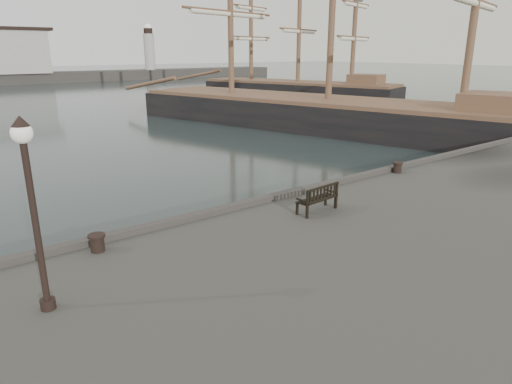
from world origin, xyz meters
TOP-DOWN VIEW (x-y plane):
  - ground at (0.00, 0.00)m, footprint 400.00×400.00m
  - bench at (-0.01, -1.89)m, footprint 1.49×0.62m
  - bollard_left at (-6.41, -0.67)m, footprint 0.47×0.47m
  - bollard_right at (5.92, -0.50)m, footprint 0.49×0.49m
  - lamp_post at (-8.08, -2.72)m, footprint 0.37×0.37m
  - tall_ship_main at (18.29, 15.41)m, footprint 16.92×38.01m
  - tall_ship_far at (31.23, 33.32)m, footprint 13.46×26.73m

SIDE VIEW (x-z plane):
  - ground at x=0.00m, z-range 0.00..0.00m
  - tall_ship_main at x=18.29m, z-range -13.29..14.72m
  - tall_ship_far at x=31.23m, z-range -10.51..12.02m
  - bollard_right at x=5.92m, z-range 1.56..2.00m
  - bollard_left at x=-6.41m, z-range 1.56..2.00m
  - bench at x=-0.01m, z-range 1.41..2.25m
  - lamp_post at x=-8.08m, z-range 2.09..5.81m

